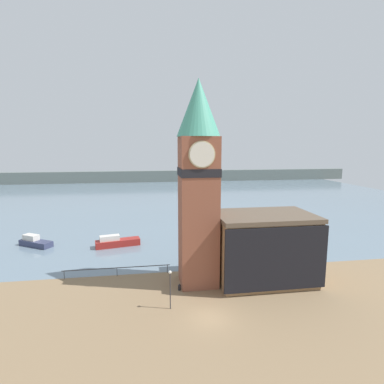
% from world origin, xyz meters
% --- Properties ---
extents(ground_plane, '(160.00, 160.00, 0.00)m').
position_xyz_m(ground_plane, '(0.00, 0.00, 0.00)').
color(ground_plane, '#846B4C').
extents(water, '(160.00, 120.00, 0.00)m').
position_xyz_m(water, '(0.00, 71.01, -0.00)').
color(water, slate).
rests_on(water, ground_plane).
extents(far_shoreline, '(180.00, 3.00, 5.00)m').
position_xyz_m(far_shoreline, '(0.00, 111.01, 2.50)').
color(far_shoreline, slate).
rests_on(far_shoreline, water).
extents(pier_railing, '(13.03, 0.08, 1.09)m').
position_xyz_m(pier_railing, '(-9.50, 10.76, 0.97)').
color(pier_railing, '#333338').
rests_on(pier_railing, ground_plane).
extents(clock_tower, '(4.81, 4.81, 23.12)m').
position_xyz_m(clock_tower, '(0.12, 7.53, 12.28)').
color(clock_tower, brown).
rests_on(clock_tower, ground_plane).
extents(pier_building, '(11.44, 7.57, 8.10)m').
position_xyz_m(pier_building, '(7.94, 7.04, 4.07)').
color(pier_building, '#9E754C').
rests_on(pier_building, ground_plane).
extents(boat_near, '(7.15, 3.19, 1.88)m').
position_xyz_m(boat_near, '(-10.67, 22.24, 0.72)').
color(boat_near, maroon).
rests_on(boat_near, water).
extents(boat_far, '(5.78, 4.50, 1.78)m').
position_xyz_m(boat_far, '(-23.68, 24.38, 0.66)').
color(boat_far, '#333856').
rests_on(boat_far, water).
extents(mooring_bollard_near, '(0.33, 0.33, 0.69)m').
position_xyz_m(mooring_bollard_near, '(-2.26, 5.93, 0.37)').
color(mooring_bollard_near, black).
rests_on(mooring_bollard_near, ground_plane).
extents(lamp_post, '(0.32, 0.32, 3.96)m').
position_xyz_m(lamp_post, '(-3.56, 2.22, 2.77)').
color(lamp_post, '#2D2D33').
rests_on(lamp_post, ground_plane).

